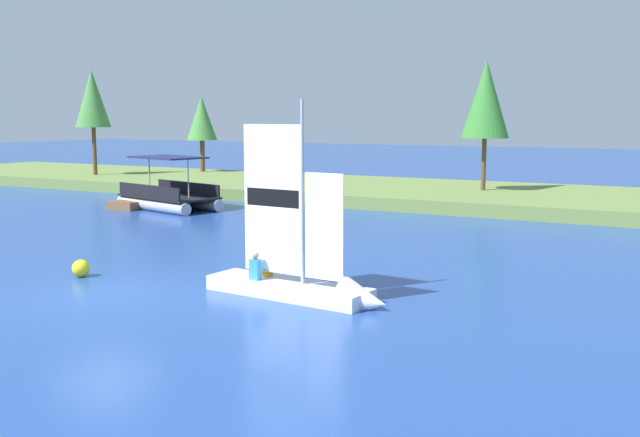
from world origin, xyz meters
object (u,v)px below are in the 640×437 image
shoreline_tree_centre (486,100)px  sailboat (313,285)px  wooden_dock (162,200)px  shoreline_tree_midleft (202,119)px  pontoon_boat (169,196)px  channel_buoy (81,268)px  shoreline_tree_left (92,99)px

shoreline_tree_centre → sailboat: (2.25, -23.19, -5.15)m
wooden_dock → shoreline_tree_midleft: bearing=118.8°
shoreline_tree_centre → shoreline_tree_midleft: bearing=170.7°
pontoon_boat → channel_buoy: bearing=-44.6°
sailboat → shoreline_tree_midleft: bearing=136.8°
shoreline_tree_centre → wooden_dock: 18.30m
shoreline_tree_midleft → pontoon_boat: (8.83, -14.20, -3.82)m
shoreline_tree_midleft → shoreline_tree_centre: (21.94, -3.60, 1.06)m
shoreline_tree_left → pontoon_boat: bearing=-31.4°
shoreline_tree_centre → wooden_dock: size_ratio=1.07×
sailboat → wooden_dock: bearing=145.3°
channel_buoy → shoreline_tree_midleft: bearing=121.5°
shoreline_tree_centre → shoreline_tree_left: bearing=-175.1°
sailboat → pontoon_boat: (-15.36, 12.59, 0.27)m
wooden_dock → pontoon_boat: size_ratio=1.09×
wooden_dock → pontoon_boat: pontoon_boat is taller
wooden_dock → pontoon_boat: (1.91, -1.63, 0.48)m
pontoon_boat → shoreline_tree_centre: bearing=53.4°
shoreline_tree_midleft → wooden_dock: 14.99m
pontoon_boat → channel_buoy: size_ratio=11.74×
shoreline_tree_midleft → wooden_dock: (6.92, -12.58, -4.30)m
shoreline_tree_left → shoreline_tree_centre: (26.68, 2.31, -0.30)m
shoreline_tree_left → wooden_dock: 14.58m
shoreline_tree_left → sailboat: (28.93, -20.88, -5.45)m
shoreline_tree_midleft → shoreline_tree_centre: shoreline_tree_centre is taller
shoreline_tree_midleft → shoreline_tree_left: bearing=-128.7°
shoreline_tree_left → wooden_dock: size_ratio=1.10×
shoreline_tree_midleft → channel_buoy: shoreline_tree_midleft is taller
shoreline_tree_centre → pontoon_boat: bearing=-141.0°
shoreline_tree_centre → sailboat: size_ratio=1.29×
wooden_dock → sailboat: size_ratio=1.21×
shoreline_tree_centre → wooden_dock: (-15.02, -8.98, -5.35)m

